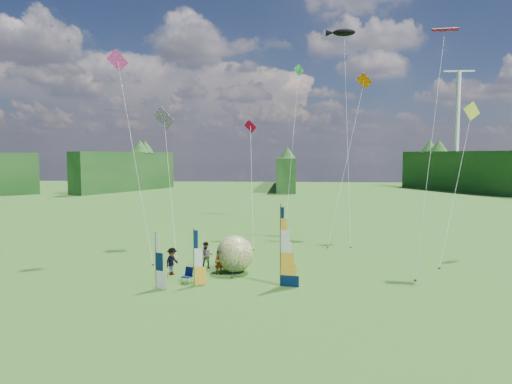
# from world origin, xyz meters

# --- Properties ---
(ground) EXTENTS (220.00, 220.00, 0.00)m
(ground) POSITION_xyz_m (0.00, 0.00, 0.00)
(ground) COLOR #375C1C
(ground) RESTS_ON ground
(treeline_ring) EXTENTS (210.00, 210.00, 8.00)m
(treeline_ring) POSITION_xyz_m (0.00, 0.00, 4.00)
(treeline_ring) COLOR #345928
(treeline_ring) RESTS_ON ground
(turbine_right) EXTENTS (8.00, 1.20, 30.00)m
(turbine_right) POSITION_xyz_m (45.00, 102.00, 15.00)
(turbine_right) COLOR silver
(turbine_right) RESTS_ON ground
(feather_banner_main) EXTENTS (1.28, 0.34, 4.75)m
(feather_banner_main) POSITION_xyz_m (0.58, 2.40, 2.38)
(feather_banner_main) COLOR #06183C
(feather_banner_main) RESTS_ON ground
(side_banner_left) EXTENTS (0.94, 0.17, 3.33)m
(side_banner_left) POSITION_xyz_m (-4.60, 2.24, 1.67)
(side_banner_left) COLOR #F6A927
(side_banner_left) RESTS_ON ground
(side_banner_far) EXTENTS (0.93, 0.42, 3.21)m
(side_banner_far) POSITION_xyz_m (-6.67, 1.34, 1.60)
(side_banner_far) COLOR white
(side_banner_far) RESTS_ON ground
(bol_inflatable) EXTENTS (2.72, 2.72, 2.46)m
(bol_inflatable) POSITION_xyz_m (-2.52, 5.39, 1.23)
(bol_inflatable) COLOR #132B98
(bol_inflatable) RESTS_ON ground
(spectator_a) EXTENTS (0.68, 0.56, 1.59)m
(spectator_a) POSITION_xyz_m (-3.48, 4.72, 0.79)
(spectator_a) COLOR #66594C
(spectator_a) RESTS_ON ground
(spectator_b) EXTENTS (0.94, 0.53, 1.84)m
(spectator_b) POSITION_xyz_m (-4.62, 6.29, 0.92)
(spectator_b) COLOR #66594C
(spectator_b) RESTS_ON ground
(spectator_c) EXTENTS (0.81, 1.23, 1.79)m
(spectator_c) POSITION_xyz_m (-6.53, 4.41, 0.89)
(spectator_c) COLOR #66594C
(spectator_c) RESTS_ON ground
(spectator_d) EXTENTS (0.96, 0.89, 1.59)m
(spectator_d) POSITION_xyz_m (-2.75, 6.27, 0.79)
(spectator_d) COLOR #66594C
(spectator_d) RESTS_ON ground
(camp_chair) EXTENTS (0.74, 0.74, 0.99)m
(camp_chair) POSITION_xyz_m (-5.09, 2.46, 0.50)
(camp_chair) COLOR #070D3D
(camp_chair) RESTS_ON ground
(kite_whale) EXTENTS (6.32, 14.28, 22.09)m
(kite_whale) POSITION_xyz_m (6.39, 19.64, 11.05)
(kite_whale) COLOR black
(kite_whale) RESTS_ON ground
(kite_rainbow_delta) EXTENTS (9.94, 12.80, 12.86)m
(kite_rainbow_delta) POSITION_xyz_m (-8.68, 12.01, 6.43)
(kite_rainbow_delta) COLOR #F83C37
(kite_rainbow_delta) RESTS_ON ground
(kite_parafoil) EXTENTS (9.49, 11.56, 18.67)m
(kite_parafoil) POSITION_xyz_m (10.60, 7.40, 9.33)
(kite_parafoil) COLOR red
(kite_parafoil) RESTS_ON ground
(small_kite_red) EXTENTS (5.73, 10.62, 11.71)m
(small_kite_red) POSITION_xyz_m (-2.37, 16.46, 5.85)
(small_kite_red) COLOR #C10227
(small_kite_red) RESTS_ON ground
(small_kite_orange) EXTENTS (8.27, 11.12, 16.29)m
(small_kite_orange) POSITION_xyz_m (6.21, 17.60, 8.15)
(small_kite_orange) COLOR #F66000
(small_kite_orange) RESTS_ON ground
(small_kite_yellow) EXTENTS (9.63, 11.10, 12.64)m
(small_kite_yellow) POSITION_xyz_m (13.55, 10.79, 6.32)
(small_kite_yellow) COLOR #F4F23D
(small_kite_yellow) RESTS_ON ground
(small_kite_pink) EXTENTS (7.98, 8.31, 16.61)m
(small_kite_pink) POSITION_xyz_m (-10.52, 8.99, 8.30)
(small_kite_pink) COLOR #D62F8E
(small_kite_pink) RESTS_ON ground
(small_kite_green) EXTENTS (6.98, 11.12, 18.25)m
(small_kite_green) POSITION_xyz_m (1.25, 22.87, 9.12)
(small_kite_green) COLOR green
(small_kite_green) RESTS_ON ground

